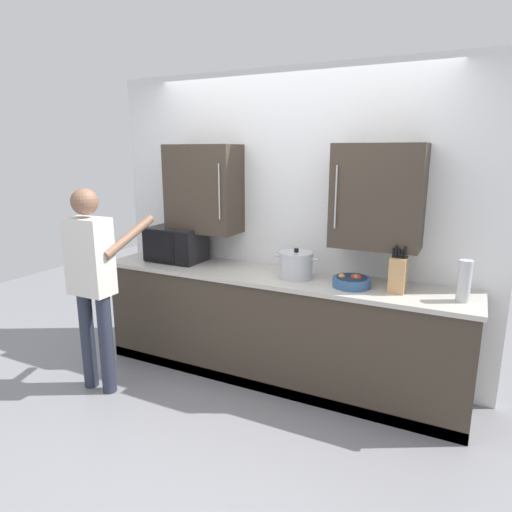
{
  "coord_description": "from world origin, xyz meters",
  "views": [
    {
      "loc": [
        1.41,
        -2.38,
        1.89
      ],
      "look_at": [
        -0.15,
        0.76,
        1.06
      ],
      "focal_mm": 31.2,
      "sensor_mm": 36.0,
      "label": 1
    }
  ],
  "objects_px": {
    "knife_block": "(398,274)",
    "fruit_bowl": "(352,281)",
    "thermos_flask": "(464,281)",
    "person_figure": "(91,274)",
    "microwave_oven": "(174,244)",
    "stock_pot": "(296,265)"
  },
  "relations": [
    {
      "from": "microwave_oven",
      "to": "knife_block",
      "type": "xyz_separation_m",
      "value": [
        1.98,
        -0.06,
        -0.02
      ]
    },
    {
      "from": "fruit_bowl",
      "to": "person_figure",
      "type": "distance_m",
      "value": 1.98
    },
    {
      "from": "person_figure",
      "to": "stock_pot",
      "type": "bearing_deg",
      "value": 30.11
    },
    {
      "from": "person_figure",
      "to": "microwave_oven",
      "type": "bearing_deg",
      "value": 78.51
    },
    {
      "from": "stock_pot",
      "to": "person_figure",
      "type": "relative_size",
      "value": 0.22
    },
    {
      "from": "stock_pot",
      "to": "person_figure",
      "type": "bearing_deg",
      "value": -149.89
    },
    {
      "from": "stock_pot",
      "to": "knife_block",
      "type": "height_order",
      "value": "knife_block"
    },
    {
      "from": "stock_pot",
      "to": "fruit_bowl",
      "type": "height_order",
      "value": "stock_pot"
    },
    {
      "from": "knife_block",
      "to": "stock_pot",
      "type": "bearing_deg",
      "value": 178.65
    },
    {
      "from": "microwave_oven",
      "to": "fruit_bowl",
      "type": "xyz_separation_m",
      "value": [
        1.66,
        -0.08,
        -0.11
      ]
    },
    {
      "from": "microwave_oven",
      "to": "thermos_flask",
      "type": "relative_size",
      "value": 1.73
    },
    {
      "from": "stock_pot",
      "to": "fruit_bowl",
      "type": "bearing_deg",
      "value": -5.65
    },
    {
      "from": "microwave_oven",
      "to": "stock_pot",
      "type": "bearing_deg",
      "value": -1.84
    },
    {
      "from": "thermos_flask",
      "to": "person_figure",
      "type": "height_order",
      "value": "person_figure"
    },
    {
      "from": "microwave_oven",
      "to": "knife_block",
      "type": "height_order",
      "value": "knife_block"
    },
    {
      "from": "knife_block",
      "to": "fruit_bowl",
      "type": "relative_size",
      "value": 1.22
    },
    {
      "from": "knife_block",
      "to": "person_figure",
      "type": "bearing_deg",
      "value": -160.14
    },
    {
      "from": "microwave_oven",
      "to": "thermos_flask",
      "type": "height_order",
      "value": "microwave_oven"
    },
    {
      "from": "fruit_bowl",
      "to": "person_figure",
      "type": "xyz_separation_m",
      "value": [
        -1.83,
        -0.75,
        0.01
      ]
    },
    {
      "from": "stock_pot",
      "to": "fruit_bowl",
      "type": "distance_m",
      "value": 0.47
    },
    {
      "from": "person_figure",
      "to": "knife_block",
      "type": "bearing_deg",
      "value": 19.86
    },
    {
      "from": "knife_block",
      "to": "person_figure",
      "type": "height_order",
      "value": "person_figure"
    }
  ]
}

